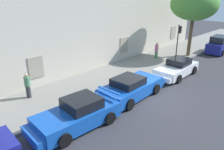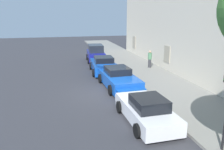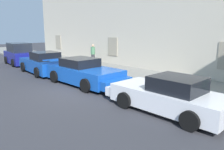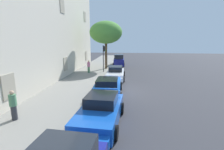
% 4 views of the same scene
% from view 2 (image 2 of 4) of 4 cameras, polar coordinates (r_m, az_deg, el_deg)
% --- Properties ---
extents(ground_plane, '(80.00, 80.00, 0.00)m').
position_cam_2_polar(ground_plane, '(15.62, -1.19, -4.35)').
color(ground_plane, '#333338').
extents(sidewalk, '(60.00, 4.43, 0.14)m').
position_cam_2_polar(sidewalk, '(17.04, 13.40, -2.86)').
color(sidewalk, gray).
rests_on(sidewalk, ground).
extents(sportscar_red_lead, '(4.86, 2.39, 1.49)m').
position_cam_2_polar(sportscar_red_lead, '(20.92, -2.24, 2.44)').
color(sportscar_red_lead, '#144CB2').
rests_on(sportscar_red_lead, ground).
extents(sportscar_yellow_flank, '(5.16, 2.39, 1.42)m').
position_cam_2_polar(sportscar_yellow_flank, '(16.37, 1.86, -1.14)').
color(sportscar_yellow_flank, '#144CB2').
rests_on(sportscar_yellow_flank, ground).
extents(sportscar_white_middle, '(4.75, 2.14, 1.37)m').
position_cam_2_polar(sportscar_white_middle, '(11.62, 8.06, -8.36)').
color(sportscar_white_middle, white).
rests_on(sportscar_white_middle, ground).
extents(hatchback_distant, '(3.83, 2.13, 1.87)m').
position_cam_2_polar(hatchback_distant, '(25.66, -4.05, 5.21)').
color(hatchback_distant, navy).
rests_on(hatchback_distant, ground).
extents(pedestrian_strolling, '(0.45, 0.45, 1.64)m').
position_cam_2_polar(pedestrian_strolling, '(22.39, 9.30, 3.94)').
color(pedestrian_strolling, '#333338').
rests_on(pedestrian_strolling, sidewalk).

